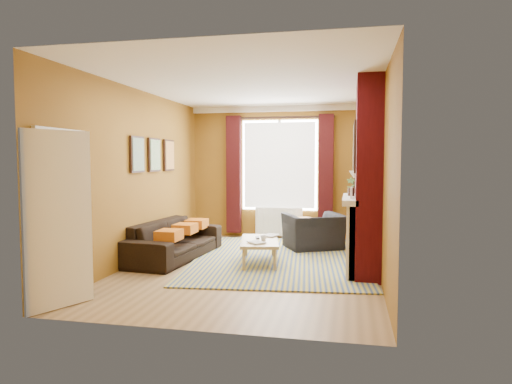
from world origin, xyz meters
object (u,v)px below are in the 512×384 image
coffee_table (260,242)px  floor_lamp (354,186)px  sofa (175,240)px  armchair (314,232)px  wicker_stool (301,229)px

coffee_table → floor_lamp: size_ratio=0.86×
sofa → floor_lamp: bearing=-49.6°
armchair → wicker_stool: (-0.32, 0.83, -0.09)m
floor_lamp → armchair: bearing=-130.9°
sofa → wicker_stool: size_ratio=4.47×
sofa → floor_lamp: 3.72m
armchair → coffee_table: size_ratio=0.81×
sofa → floor_lamp: (2.97, 2.08, 0.82)m
sofa → wicker_stool: 2.84m
coffee_table → wicker_stool: 2.23m
sofa → coffee_table: bearing=-88.8°
armchair → coffee_table: 1.56m
armchair → wicker_stool: size_ratio=2.08×
sofa → floor_lamp: floor_lamp is taller
sofa → coffee_table: 1.49m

